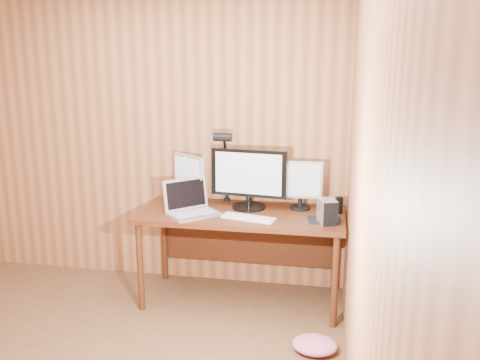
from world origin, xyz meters
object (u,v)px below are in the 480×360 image
(laptop, at_px, (190,206))
(keyboard, at_px, (248,218))
(monitor_center, at_px, (249,178))
(hard_drive, at_px, (327,211))
(monitor_left, at_px, (189,178))
(mouse, at_px, (325,217))
(phone, at_px, (225,215))
(desk_lamp, at_px, (225,157))
(desk, at_px, (243,224))
(speaker, at_px, (339,205))
(monitor_right, at_px, (301,184))

(laptop, distance_m, keyboard, 0.47)
(monitor_center, bearing_deg, hard_drive, -17.15)
(monitor_center, bearing_deg, monitor_left, -177.96)
(mouse, relative_size, phone, 1.16)
(monitor_center, bearing_deg, desk_lamp, 160.24)
(desk, distance_m, monitor_center, 0.38)
(hard_drive, bearing_deg, phone, 158.63)
(phone, bearing_deg, laptop, 178.17)
(desk, bearing_deg, laptop, -154.20)
(monitor_center, bearing_deg, speaker, 5.93)
(desk, xyz_separation_m, desk_lamp, (-0.18, 0.16, 0.51))
(hard_drive, xyz_separation_m, desk_lamp, (-0.84, 0.39, 0.30))
(laptop, bearing_deg, phone, -45.43)
(hard_drive, bearing_deg, desk, 142.22)
(mouse, relative_size, desk_lamp, 0.18)
(mouse, distance_m, phone, 0.75)
(desk, height_order, monitor_center, monitor_center)
(mouse, distance_m, speaker, 0.24)
(monitor_left, relative_size, mouse, 3.59)
(monitor_center, relative_size, desk_lamp, 0.97)
(monitor_right, distance_m, desk_lamp, 0.66)
(monitor_right, bearing_deg, desk, -169.98)
(laptop, xyz_separation_m, phone, (0.28, -0.01, -0.06))
(desk, xyz_separation_m, keyboard, (0.09, -0.24, 0.13))
(mouse, height_order, desk_lamp, desk_lamp)
(keyboard, bearing_deg, monitor_center, 112.90)
(monitor_center, relative_size, monitor_left, 1.51)
(monitor_right, distance_m, hard_drive, 0.41)
(hard_drive, distance_m, desk_lamp, 0.98)
(monitor_right, height_order, keyboard, monitor_right)
(phone, bearing_deg, speaker, 15.45)
(keyboard, bearing_deg, laptop, -172.83)
(mouse, bearing_deg, keyboard, 166.57)
(phone, distance_m, speaker, 0.89)
(monitor_center, relative_size, hard_drive, 3.29)
(desk, distance_m, desk_lamp, 0.57)
(monitor_left, height_order, laptop, monitor_left)
(hard_drive, height_order, desk_lamp, desk_lamp)
(monitor_left, relative_size, desk_lamp, 0.64)
(desk, height_order, monitor_left, monitor_left)
(phone, bearing_deg, monitor_left, 142.41)
(laptop, distance_m, mouse, 1.03)
(desk, relative_size, speaker, 12.46)
(laptop, bearing_deg, monitor_left, 64.24)
(monitor_center, height_order, desk_lamp, desk_lamp)
(laptop, xyz_separation_m, keyboard, (0.47, -0.05, -0.06))
(monitor_right, xyz_separation_m, laptop, (-0.83, -0.28, -0.14))
(desk, distance_m, speaker, 0.78)
(laptop, distance_m, hard_drive, 1.05)
(speaker, xyz_separation_m, desk_lamp, (-0.93, 0.12, 0.33))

